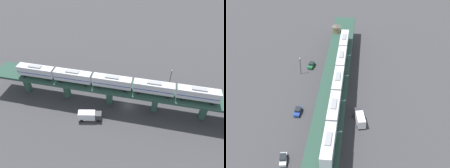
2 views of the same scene
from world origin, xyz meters
The scene contains 9 objects.
ground_plane centered at (0.00, 0.00, 0.00)m, with size 400.00×400.00×0.00m, color #38383A.
elevated_viaduct centered at (0.00, -0.19, 7.12)m, with size 8.80×92.04×8.31m.
subway_train centered at (-1.42, 5.31, 10.85)m, with size 3.11×62.41×4.45m.
signal_hut centered at (2.54, -31.59, 10.11)m, with size 3.23×3.23×3.40m.
street_car_silver centered at (10.94, 27.65, 0.94)m, with size 2.51×4.64×1.89m.
street_car_blue centered at (10.80, 8.54, 0.94)m, with size 2.13×4.49×1.89m.
street_car_green centered at (10.90, -18.19, 0.94)m, with size 2.40×4.60×1.89m.
delivery_truck centered at (-8.52, 10.87, 1.76)m, with size 3.68×7.51×3.20m.
street_lamp centered at (13.96, -13.06, 4.11)m, with size 0.44×0.44×6.94m.
Camera 2 is at (-8.33, 80.29, 64.80)m, focal length 50.00 mm.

